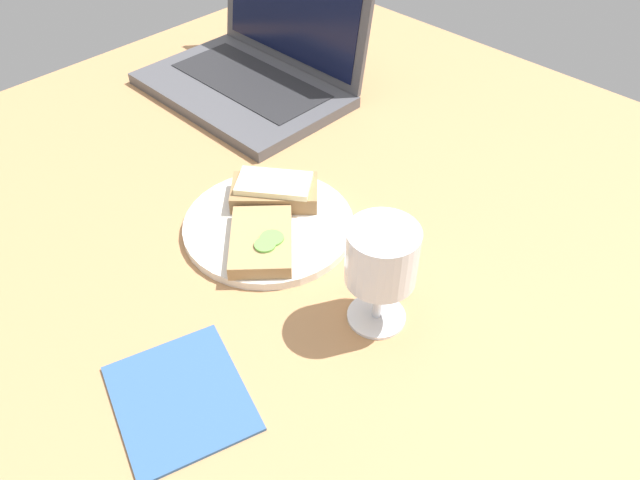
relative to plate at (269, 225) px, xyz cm
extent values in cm
cube|color=#B27F51|center=(7.61, -1.66, -2.12)|extent=(140.00, 140.00, 3.00)
cylinder|color=silver|center=(0.00, 0.00, 0.00)|extent=(23.16, 23.16, 1.24)
cube|color=#A88456|center=(2.95, -3.87, 1.56)|extent=(14.08, 13.92, 1.88)
cylinder|color=#6BB74C|center=(4.44, -3.33, 2.67)|extent=(3.03, 3.03, 0.34)
cylinder|color=#6BB74C|center=(4.78, -4.75, 2.67)|extent=(2.71, 2.71, 0.35)
cylinder|color=#6BB74C|center=(4.58, -3.11, 2.65)|extent=(2.64, 2.64, 0.31)
cube|color=#937047|center=(-2.95, 3.87, 1.84)|extent=(13.22, 13.12, 2.44)
cube|color=#F4EAB7|center=(-2.95, 3.87, 3.50)|extent=(11.54, 10.59, 0.88)
cylinder|color=white|center=(20.70, -1.20, -0.42)|extent=(6.92, 6.92, 0.40)
cylinder|color=white|center=(20.70, -1.20, 2.93)|extent=(1.09, 1.09, 6.29)
cylinder|color=white|center=(20.70, -1.20, 9.52)|extent=(8.01, 8.01, 6.89)
cylinder|color=white|center=(20.70, -1.20, 8.06)|extent=(7.37, 7.37, 3.97)
cube|color=#4C4C51|center=(-30.32, 20.77, 0.37)|extent=(35.95, 23.40, 1.97)
cube|color=#232326|center=(-30.32, 22.88, 1.43)|extent=(29.48, 12.87, 0.16)
cube|color=#4C4C51|center=(-30.32, 33.96, 11.27)|extent=(35.23, 3.78, 19.94)
cube|color=black|center=(-30.32, 33.46, 11.27)|extent=(31.63, 2.67, 16.68)
cube|color=#33598C|center=(13.34, -24.55, -0.42)|extent=(18.41, 17.12, 0.40)
camera|label=1|loc=(49.51, -40.48, 56.02)|focal=35.00mm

